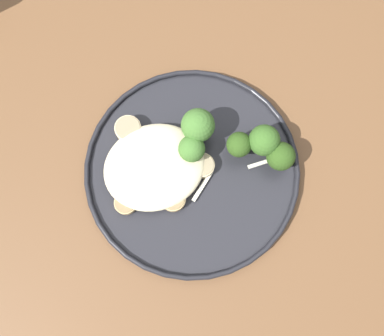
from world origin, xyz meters
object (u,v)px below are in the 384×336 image
Objects in this scene: seared_scallop_left_edge at (156,177)px; seared_scallop_half_hidden at (179,157)px; seared_scallop_front_small at (173,199)px; dinner_plate at (192,170)px; seared_scallop_large_seared at (128,129)px; broccoli_floret_front_edge at (192,149)px; broccoli_floret_near_rim at (198,126)px; seared_scallop_tiny_bay at (186,175)px; broccoli_floret_tall_stalk at (264,141)px; seared_scallop_tilted_round at (126,203)px; broccoli_floret_split_head at (239,145)px; broccoli_floret_rear_charred at (281,156)px; seared_scallop_rear_pale at (202,166)px.

seared_scallop_half_hidden is (-0.04, -0.02, -0.00)m from seared_scallop_left_edge.
seared_scallop_front_small is 0.06m from seared_scallop_half_hidden.
dinner_plate is 0.10m from seared_scallop_large_seared.
seared_scallop_large_seared is (0.01, -0.07, 0.00)m from seared_scallop_left_edge.
seared_scallop_left_edge is 0.49× the size of broccoli_floret_front_edge.
seared_scallop_tiny_bay is at bearing 54.57° from broccoli_floret_near_rim.
seared_scallop_large_seared is at bearing -79.41° from seared_scallop_left_edge.
dinner_plate is 5.53× the size of broccoli_floret_front_edge.
broccoli_floret_front_edge reaches higher than seared_scallop_half_hidden.
seared_scallop_half_hidden is at bearing -12.46° from broccoli_floret_tall_stalk.
seared_scallop_large_seared is (0.05, -0.09, 0.00)m from seared_scallop_tiny_bay.
dinner_plate is 11.32× the size of seared_scallop_left_edge.
broccoli_floret_front_edge is 0.03m from broccoli_floret_near_rim.
seared_scallop_tiny_bay reaches higher than seared_scallop_tilted_round.
seared_scallop_front_small is 0.55× the size of broccoli_floret_tall_stalk.
broccoli_floret_tall_stalk is at bearing -178.76° from seared_scallop_tiny_bay.
broccoli_floret_front_edge reaches higher than seared_scallop_tilted_round.
broccoli_floret_near_rim reaches higher than broccoli_floret_split_head.
broccoli_floret_tall_stalk is at bearing -60.36° from broccoli_floret_rear_charred.
broccoli_floret_split_head is at bearing -177.13° from dinner_plate.
seared_scallop_tiny_bay reaches higher than seared_scallop_half_hidden.
seared_scallop_rear_pale is 0.91× the size of seared_scallop_large_seared.
dinner_plate is at bearing 119.99° from seared_scallop_half_hidden.
seared_scallop_tiny_bay and seared_scallop_large_seared have the same top height.
seared_scallop_front_small is at bearing 18.31° from broccoli_floret_split_head.
broccoli_floret_rear_charred reaches higher than seared_scallop_tilted_round.
seared_scallop_left_edge is 0.51× the size of broccoli_floret_rear_charred.
broccoli_floret_rear_charred is at bearing 140.73° from broccoli_floret_near_rim.
broccoli_floret_split_head is 0.06m from broccoli_floret_rear_charred.
broccoli_floret_near_rim is 0.09m from broccoli_floret_tall_stalk.
broccoli_floret_near_rim is (-0.02, -0.02, 0.01)m from broccoli_floret_front_edge.
broccoli_floret_near_rim is (-0.03, -0.02, 0.03)m from seared_scallop_half_hidden.
seared_scallop_rear_pale is at bearing 5.36° from broccoli_floret_split_head.
broccoli_floret_near_rim is at bearing -129.57° from seared_scallop_front_small.
seared_scallop_tilted_round is (0.10, 0.02, 0.01)m from dinner_plate.
broccoli_floret_tall_stalk is at bearing 167.54° from seared_scallop_half_hidden.
seared_scallop_rear_pale is (-0.01, 0.00, 0.01)m from dinner_plate.
broccoli_floret_near_rim reaches higher than seared_scallop_rear_pale.
seared_scallop_tiny_bay is 0.08m from broccoli_floret_split_head.
seared_scallop_tiny_bay is 0.10m from seared_scallop_large_seared.
broccoli_floret_split_head reaches higher than seared_scallop_tiny_bay.
seared_scallop_large_seared reaches higher than seared_scallop_half_hidden.
broccoli_floret_rear_charred is at bearing 158.20° from seared_scallop_half_hidden.
seared_scallop_left_edge is at bearing -15.81° from seared_scallop_tiny_bay.
seared_scallop_tilted_round is 0.56× the size of broccoli_floret_front_edge.
broccoli_floret_tall_stalk is at bearing 147.60° from broccoli_floret_near_rim.
broccoli_floret_front_edge is 0.09m from broccoli_floret_tall_stalk.
seared_scallop_rear_pale is 0.06m from seared_scallop_front_small.
seared_scallop_tilted_round is at bearing -3.75° from broccoli_floret_rear_charred.
broccoli_floret_tall_stalk is (-0.07, 0.05, -0.00)m from broccoli_floret_near_rim.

